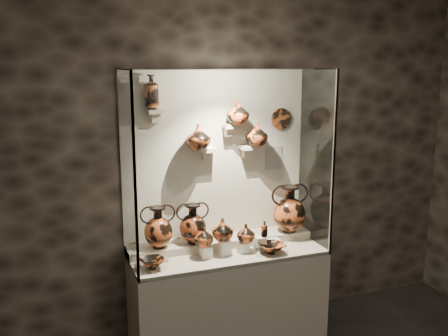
# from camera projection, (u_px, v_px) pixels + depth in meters

# --- Properties ---
(wall_back) EXTENTS (5.00, 0.02, 3.20)m
(wall_back) POSITION_uv_depth(u_px,v_px,m) (216.00, 159.00, 4.48)
(wall_back) COLOR black
(wall_back) RESTS_ON ground
(plinth) EXTENTS (1.70, 0.60, 0.80)m
(plinth) POSITION_uv_depth(u_px,v_px,m) (228.00, 297.00, 4.43)
(plinth) COLOR beige
(plinth) RESTS_ON floor
(front_tier) EXTENTS (1.68, 0.58, 0.03)m
(front_tier) POSITION_uv_depth(u_px,v_px,m) (228.00, 253.00, 4.35)
(front_tier) COLOR #BAAA90
(front_tier) RESTS_ON plinth
(rear_tier) EXTENTS (1.70, 0.25, 0.10)m
(rear_tier) POSITION_uv_depth(u_px,v_px,m) (221.00, 243.00, 4.50)
(rear_tier) COLOR #BAAA90
(rear_tier) RESTS_ON plinth
(back_panel) EXTENTS (1.70, 0.03, 1.60)m
(back_panel) POSITION_uv_depth(u_px,v_px,m) (216.00, 159.00, 4.48)
(back_panel) COLOR beige
(back_panel) RESTS_ON plinth
(glass_front) EXTENTS (1.70, 0.01, 1.60)m
(glass_front) POSITION_uv_depth(u_px,v_px,m) (242.00, 172.00, 3.92)
(glass_front) COLOR white
(glass_front) RESTS_ON plinth
(glass_left) EXTENTS (0.01, 0.60, 1.60)m
(glass_left) POSITION_uv_depth(u_px,v_px,m) (127.00, 173.00, 3.90)
(glass_left) COLOR white
(glass_left) RESTS_ON plinth
(glass_right) EXTENTS (0.01, 0.60, 1.60)m
(glass_right) POSITION_uv_depth(u_px,v_px,m) (316.00, 159.00, 4.48)
(glass_right) COLOR white
(glass_right) RESTS_ON plinth
(glass_top) EXTENTS (1.70, 0.60, 0.01)m
(glass_top) POSITION_uv_depth(u_px,v_px,m) (228.00, 69.00, 4.02)
(glass_top) COLOR white
(glass_top) RESTS_ON back_panel
(frame_post_left) EXTENTS (0.02, 0.02, 1.60)m
(frame_post_left) POSITION_uv_depth(u_px,v_px,m) (135.00, 181.00, 3.63)
(frame_post_left) COLOR gray
(frame_post_left) RESTS_ON plinth
(frame_post_right) EXTENTS (0.02, 0.02, 1.60)m
(frame_post_right) POSITION_uv_depth(u_px,v_px,m) (333.00, 165.00, 4.21)
(frame_post_right) COLOR gray
(frame_post_right) RESTS_ON plinth
(pedestal_a) EXTENTS (0.09, 0.09, 0.10)m
(pedestal_a) POSITION_uv_depth(u_px,v_px,m) (206.00, 252.00, 4.21)
(pedestal_a) COLOR white
(pedestal_a) RESTS_ON front_tier
(pedestal_b) EXTENTS (0.09, 0.09, 0.13)m
(pedestal_b) POSITION_uv_depth(u_px,v_px,m) (225.00, 247.00, 4.27)
(pedestal_b) COLOR white
(pedestal_b) RESTS_ON front_tier
(pedestal_c) EXTENTS (0.09, 0.09, 0.09)m
(pedestal_c) POSITION_uv_depth(u_px,v_px,m) (243.00, 247.00, 4.33)
(pedestal_c) COLOR white
(pedestal_c) RESTS_ON front_tier
(pedestal_d) EXTENTS (0.09, 0.09, 0.12)m
(pedestal_d) POSITION_uv_depth(u_px,v_px,m) (260.00, 243.00, 4.38)
(pedestal_d) COLOR white
(pedestal_d) RESTS_ON front_tier
(pedestal_e) EXTENTS (0.09, 0.09, 0.08)m
(pedestal_e) POSITION_uv_depth(u_px,v_px,m) (274.00, 243.00, 4.44)
(pedestal_e) COLOR white
(pedestal_e) RESTS_ON front_tier
(bracket_ul) EXTENTS (0.14, 0.12, 0.04)m
(bracket_ul) POSITION_uv_depth(u_px,v_px,m) (156.00, 111.00, 4.13)
(bracket_ul) COLOR beige
(bracket_ul) RESTS_ON back_panel
(bracket_ca) EXTENTS (0.14, 0.12, 0.04)m
(bracket_ca) POSITION_uv_depth(u_px,v_px,m) (208.00, 150.00, 4.35)
(bracket_ca) COLOR beige
(bracket_ca) RESTS_ON back_panel
(bracket_cb) EXTENTS (0.10, 0.12, 0.04)m
(bracket_cb) POSITION_uv_depth(u_px,v_px,m) (229.00, 126.00, 4.38)
(bracket_cb) COLOR beige
(bracket_cb) RESTS_ON back_panel
(bracket_cc) EXTENTS (0.14, 0.12, 0.04)m
(bracket_cc) POSITION_uv_depth(u_px,v_px,m) (248.00, 147.00, 4.48)
(bracket_cc) COLOR beige
(bracket_cc) RESTS_ON back_panel
(amphora_left) EXTENTS (0.31, 0.31, 0.36)m
(amphora_left) POSITION_uv_depth(u_px,v_px,m) (158.00, 227.00, 4.22)
(amphora_left) COLOR #BA5023
(amphora_left) RESTS_ON rear_tier
(amphora_mid) EXTENTS (0.31, 0.31, 0.35)m
(amphora_mid) POSITION_uv_depth(u_px,v_px,m) (193.00, 224.00, 4.33)
(amphora_mid) COLOR #9F3F1C
(amphora_mid) RESTS_ON rear_tier
(amphora_right) EXTENTS (0.43, 0.43, 0.44)m
(amphora_right) POSITION_uv_depth(u_px,v_px,m) (289.00, 209.00, 4.61)
(amphora_right) COLOR #BA5023
(amphora_right) RESTS_ON rear_tier
(jug_a) EXTENTS (0.21, 0.21, 0.17)m
(jug_a) POSITION_uv_depth(u_px,v_px,m) (203.00, 237.00, 4.18)
(jug_a) COLOR #BA5023
(jug_a) RESTS_ON pedestal_a
(jug_b) EXTENTS (0.23, 0.23, 0.19)m
(jug_b) POSITION_uv_depth(u_px,v_px,m) (222.00, 229.00, 4.24)
(jug_b) COLOR #9F3F1C
(jug_b) RESTS_ON pedestal_b
(jug_c) EXTENTS (0.21, 0.21, 0.16)m
(jug_c) POSITION_uv_depth(u_px,v_px,m) (246.00, 233.00, 4.31)
(jug_c) COLOR #BA5023
(jug_c) RESTS_ON pedestal_c
(lekythos_small) EXTENTS (0.09, 0.09, 0.16)m
(lekythos_small) POSITION_uv_depth(u_px,v_px,m) (264.00, 228.00, 4.36)
(lekythos_small) COLOR #9F3F1C
(lekythos_small) RESTS_ON pedestal_d
(kylix_left) EXTENTS (0.30, 0.27, 0.10)m
(kylix_left) POSITION_uv_depth(u_px,v_px,m) (152.00, 263.00, 3.98)
(kylix_left) COLOR #9F3F1C
(kylix_left) RESTS_ON front_tier
(kylix_right) EXTENTS (0.29, 0.26, 0.11)m
(kylix_right) POSITION_uv_depth(u_px,v_px,m) (271.00, 247.00, 4.30)
(kylix_right) COLOR #BA5023
(kylix_right) RESTS_ON front_tier
(lekythos_tall) EXTENTS (0.15, 0.15, 0.32)m
(lekythos_tall) POSITION_uv_depth(u_px,v_px,m) (151.00, 90.00, 4.06)
(lekythos_tall) COLOR #BA5023
(lekythos_tall) RESTS_ON bracket_ul
(ovoid_vase_a) EXTENTS (0.22, 0.22, 0.22)m
(ovoid_vase_a) POSITION_uv_depth(u_px,v_px,m) (198.00, 137.00, 4.24)
(ovoid_vase_a) COLOR #9F3F1C
(ovoid_vase_a) RESTS_ON bracket_ca
(ovoid_vase_b) EXTENTS (0.25, 0.25, 0.21)m
(ovoid_vase_b) POSITION_uv_depth(u_px,v_px,m) (238.00, 113.00, 4.33)
(ovoid_vase_b) COLOR #9F3F1C
(ovoid_vase_b) RESTS_ON bracket_cb
(ovoid_vase_c) EXTENTS (0.25, 0.25, 0.21)m
(ovoid_vase_c) POSITION_uv_depth(u_px,v_px,m) (257.00, 134.00, 4.44)
(ovoid_vase_c) COLOR #9F3F1C
(ovoid_vase_c) RESTS_ON bracket_cc
(wall_plate) EXTENTS (0.20, 0.02, 0.20)m
(wall_plate) POSITION_uv_depth(u_px,v_px,m) (281.00, 119.00, 4.60)
(wall_plate) COLOR #99471E
(wall_plate) RESTS_ON back_panel
(info_placard) EXTENTS (0.17, 0.01, 0.22)m
(info_placard) POSITION_uv_depth(u_px,v_px,m) (273.00, 158.00, 4.66)
(info_placard) COLOR beige
(info_placard) RESTS_ON back_panel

